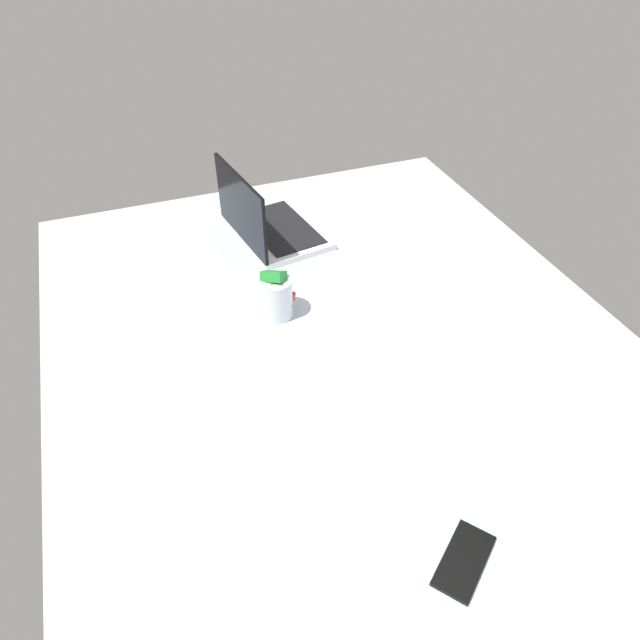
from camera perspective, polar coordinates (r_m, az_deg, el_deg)
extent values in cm
cube|color=silver|center=(150.43, 2.46, -5.38)|extent=(180.00, 140.00, 18.00)
cube|color=silver|center=(186.00, -4.22, 8.46)|extent=(36.25, 27.97, 2.00)
cube|color=black|center=(185.92, -3.81, 8.90)|extent=(31.34, 21.41, 0.40)
cube|color=black|center=(176.52, -7.65, 10.67)|extent=(32.74, 6.25, 21.00)
cylinder|color=silver|center=(151.30, -4.32, 2.19)|extent=(9.00, 9.00, 11.00)
cube|color=#268C33|center=(152.50, -3.90, 1.40)|extent=(4.79, 7.07, 5.81)
cube|color=red|center=(152.16, -3.72, 2.15)|extent=(8.36, 7.48, 7.02)
cube|color=#268C33|center=(150.80, -4.21, 2.56)|extent=(7.88, 7.44, 5.87)
cube|color=yellow|center=(150.68, -4.47, 3.34)|extent=(7.68, 7.39, 5.78)
cube|color=#268C33|center=(148.37, -4.01, 3.54)|extent=(6.07, 5.28, 4.73)
cube|color=#268C33|center=(147.94, -4.51, 4.22)|extent=(7.26, 7.10, 5.18)
cube|color=black|center=(113.10, 13.70, -21.61)|extent=(13.96, 15.23, 0.80)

